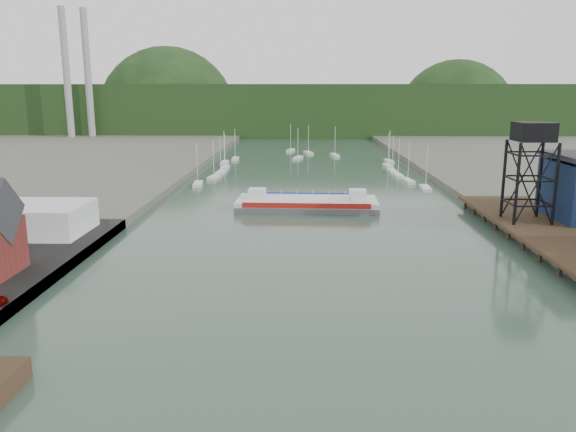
{
  "coord_description": "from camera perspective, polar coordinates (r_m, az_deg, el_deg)",
  "views": [
    {
      "loc": [
        -1.9,
        -32.76,
        23.09
      ],
      "look_at": [
        -3.95,
        52.21,
        4.0
      ],
      "focal_mm": 35.0,
      "sensor_mm": 36.0,
      "label": 1
    }
  ],
  "objects": [
    {
      "name": "chain_ferry",
      "position": [
        111.57,
        1.94,
        1.31
      ],
      "size": [
        28.07,
        12.24,
        3.99
      ],
      "rotation": [
        0.0,
        0.0,
        -0.04
      ],
      "color": "#4F4F51",
      "rests_on": "ground"
    },
    {
      "name": "lift_tower",
      "position": [
        98.26,
        23.64,
        7.27
      ],
      "size": [
        6.5,
        6.5,
        16.0
      ],
      "color": "black",
      "rests_on": "east_pier"
    },
    {
      "name": "smokestacks",
      "position": [
        285.04,
        -20.62,
        13.26
      ],
      "size": [
        11.2,
        8.2,
        60.0
      ],
      "color": "#979893",
      "rests_on": "ground"
    },
    {
      "name": "distant_hills",
      "position": [
        334.36,
        1.04,
        10.48
      ],
      "size": [
        500.0,
        120.0,
        80.0
      ],
      "color": "black",
      "rests_on": "ground"
    },
    {
      "name": "east_pier",
      "position": [
        89.49,
        27.12,
        -2.46
      ],
      "size": [
        14.0,
        70.0,
        2.45
      ],
      "color": "black",
      "rests_on": "ground"
    },
    {
      "name": "white_shed",
      "position": [
        94.82,
        -25.01,
        -0.25
      ],
      "size": [
        18.0,
        12.0,
        4.5
      ],
      "primitive_type": "cube",
      "color": "silver",
      "rests_on": "west_quay"
    },
    {
      "name": "marina_sailboats",
      "position": [
        172.74,
        2.03,
        5.09
      ],
      "size": [
        57.71,
        92.65,
        0.9
      ],
      "color": "silver",
      "rests_on": "ground"
    }
  ]
}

